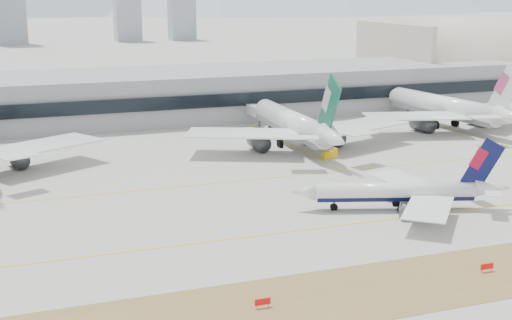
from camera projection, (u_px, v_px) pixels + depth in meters
name	position (u px, v px, depth m)	size (l,w,h in m)	color
ground	(242.00, 227.00, 126.47)	(3000.00, 3000.00, 0.00)	#A7A69D
taxiing_airliner	(403.00, 192.00, 136.00)	(41.02, 34.85, 14.17)	white
widebody_cathay	(295.00, 125.00, 189.42)	(62.78, 61.33, 22.38)	white
widebody_china_air	(449.00, 109.00, 215.50)	(62.99, 61.98, 22.57)	white
terminal	(126.00, 96.00, 229.51)	(280.00, 43.10, 15.00)	gray
hangar	(482.00, 89.00, 301.47)	(91.00, 60.00, 60.00)	beige
hold_sign_left	(263.00, 302.00, 94.32)	(2.20, 0.15, 1.35)	red
hold_sign_right	(487.00, 267.00, 106.35)	(2.20, 0.15, 1.35)	red
gse_c	(330.00, 154.00, 177.93)	(3.55, 2.00, 2.60)	#F2B50C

